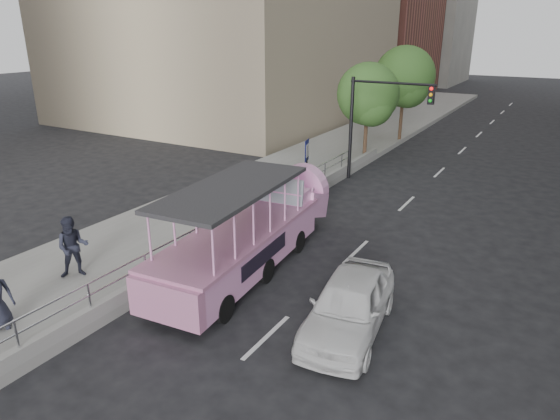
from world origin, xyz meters
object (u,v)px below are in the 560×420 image
object	(u,v)px
duck_boat	(253,231)
car	(349,305)
street_tree_near	(369,97)
street_tree_far	(405,79)
pedestrian_mid	(73,247)
traffic_signal	(374,113)
parking_sign	(307,164)

from	to	relation	value
duck_boat	car	world-z (taller)	duck_boat
street_tree_near	street_tree_far	world-z (taller)	street_tree_far
duck_boat	car	xyz separation A→B (m)	(4.35, -2.11, -0.37)
duck_boat	street_tree_far	distance (m)	20.75
pedestrian_mid	traffic_signal	bearing A→B (deg)	29.79
car	pedestrian_mid	xyz separation A→B (m)	(-8.19, -1.92, 0.50)
traffic_signal	street_tree_far	size ratio (longest dim) A/B	0.81
pedestrian_mid	parking_sign	size ratio (longest dim) A/B	0.67
street_tree_near	parking_sign	bearing A→B (deg)	-87.85
traffic_signal	duck_boat	bearing A→B (deg)	-89.84
traffic_signal	street_tree_far	distance (m)	9.57
car	street_tree_far	world-z (taller)	street_tree_far
duck_boat	street_tree_near	distance (m)	14.80
parking_sign	traffic_signal	size ratio (longest dim) A/B	0.56
car	pedestrian_mid	world-z (taller)	pedestrian_mid
parking_sign	street_tree_far	size ratio (longest dim) A/B	0.45
pedestrian_mid	traffic_signal	world-z (taller)	traffic_signal
duck_boat	street_tree_near	xyz separation A→B (m)	(-1.63, 14.46, 2.69)
street_tree_near	street_tree_far	bearing A→B (deg)	88.09
pedestrian_mid	street_tree_near	size ratio (longest dim) A/B	0.34
duck_boat	pedestrian_mid	distance (m)	5.57
duck_boat	street_tree_far	size ratio (longest dim) A/B	1.45
duck_boat	traffic_signal	xyz separation A→B (m)	(-0.03, 11.03, 2.36)
duck_boat	car	distance (m)	4.85
parking_sign	street_tree_near	world-z (taller)	street_tree_near
car	street_tree_near	world-z (taller)	street_tree_near
duck_boat	street_tree_far	world-z (taller)	street_tree_far
duck_boat	pedestrian_mid	world-z (taller)	duck_boat
duck_boat	parking_sign	xyz separation A→B (m)	(-1.32, 6.36, 0.67)
street_tree_near	street_tree_far	size ratio (longest dim) A/B	0.89
duck_boat	parking_sign	distance (m)	6.53
traffic_signal	parking_sign	bearing A→B (deg)	-105.48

